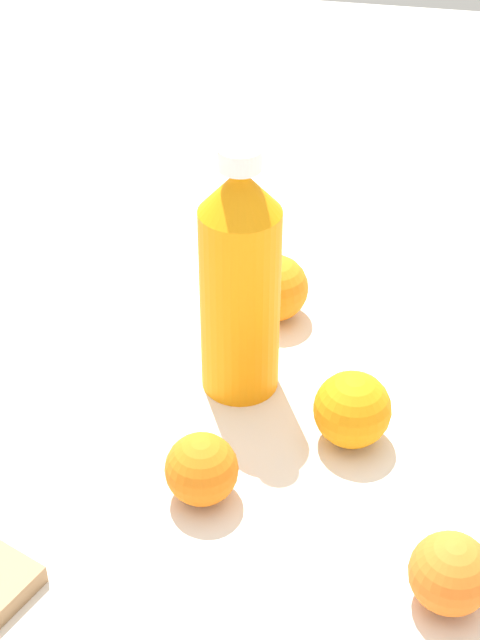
{
  "coord_description": "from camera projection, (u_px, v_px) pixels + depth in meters",
  "views": [
    {
      "loc": [
        -0.78,
        -0.17,
        0.63
      ],
      "look_at": [
        -0.04,
        -0.01,
        0.08
      ],
      "focal_mm": 53.02,
      "sensor_mm": 36.0,
      "label": 1
    }
  ],
  "objects": [
    {
      "name": "orange_2",
      "position": [
        450.0,
        573.0,
        0.74
      ],
      "size": [
        0.07,
        0.07,
        0.07
      ],
      "primitive_type": "sphere",
      "color": "orange",
      "rests_on": "ground_plane"
    },
    {
      "name": "ground_plane",
      "position": [
        236.0,
        355.0,
        1.02
      ],
      "size": [
        2.4,
        2.4,
        0.0
      ],
      "primitive_type": "plane",
      "color": "silver"
    },
    {
      "name": "orange_0",
      "position": [
        202.0,
        469.0,
        0.83
      ],
      "size": [
        0.07,
        0.07,
        0.07
      ],
      "primitive_type": "sphere",
      "color": "orange",
      "rests_on": "ground_plane"
    },
    {
      "name": "orange_1",
      "position": [
        352.0,
        410.0,
        0.89
      ],
      "size": [
        0.07,
        0.07,
        0.07
      ],
      "primitive_type": "sphere",
      "color": "orange",
      "rests_on": "ground_plane"
    },
    {
      "name": "water_bottle",
      "position": [
        240.0,
        282.0,
        0.91
      ],
      "size": [
        0.08,
        0.08,
        0.27
      ],
      "rotation": [
        0.0,
        0.0,
        0.09
      ],
      "color": "orange",
      "rests_on": "ground_plane"
    },
    {
      "name": "orange_3",
      "position": [
        275.0,
        288.0,
        1.05
      ],
      "size": [
        0.08,
        0.08,
        0.08
      ],
      "primitive_type": "sphere",
      "color": "orange",
      "rests_on": "ground_plane"
    }
  ]
}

